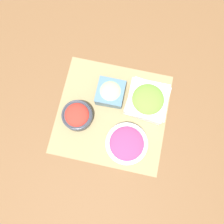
# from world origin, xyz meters

# --- Properties ---
(ground_plane) EXTENTS (3.00, 3.00, 0.00)m
(ground_plane) POSITION_xyz_m (0.00, 0.00, 0.00)
(ground_plane) COLOR brown
(placemat) EXTENTS (0.46, 0.48, 0.00)m
(placemat) POSITION_xyz_m (0.00, 0.00, 0.00)
(placemat) COLOR #937F56
(placemat) RESTS_ON ground_plane
(cucumber_bowl) EXTENTS (0.12, 0.12, 0.07)m
(cucumber_bowl) POSITION_xyz_m (0.08, 0.03, 0.04)
(cucumber_bowl) COLOR slate
(cucumber_bowl) RESTS_ON placemat
(onion_bowl) EXTENTS (0.18, 0.18, 0.05)m
(onion_bowl) POSITION_xyz_m (-0.12, -0.09, 0.03)
(onion_bowl) COLOR silver
(onion_bowl) RESTS_ON placemat
(lettuce_bowl) EXTENTS (0.18, 0.18, 0.07)m
(lettuce_bowl) POSITION_xyz_m (0.08, -0.14, 0.04)
(lettuce_bowl) COLOR white
(lettuce_bowl) RESTS_ON placemat
(tomato_bowl) EXTENTS (0.13, 0.13, 0.06)m
(tomato_bowl) POSITION_xyz_m (-0.05, 0.14, 0.04)
(tomato_bowl) COLOR #333842
(tomato_bowl) RESTS_ON placemat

